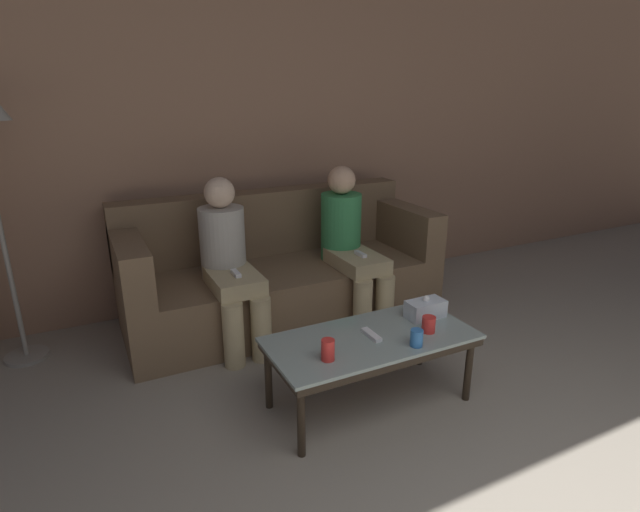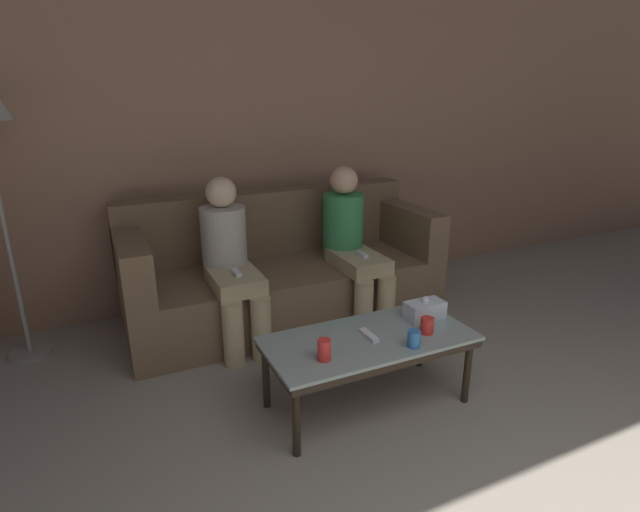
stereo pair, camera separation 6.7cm
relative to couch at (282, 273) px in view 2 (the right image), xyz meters
The scene contains 11 objects.
wall_back 1.09m from the couch, 90.00° to the left, with size 12.00×0.06×2.60m.
couch is the anchor object (origin of this frame).
coffee_table 1.27m from the couch, 90.09° to the right, with size 1.10×0.52×0.41m.
cup_near_left 1.40m from the couch, 77.57° to the right, with size 0.07×0.07×0.09m.
cup_near_right 1.42m from the couch, 102.79° to the right, with size 0.07×0.07×0.11m.
cup_far_center 1.47m from the couch, 84.11° to the right, with size 0.06×0.06×0.09m.
tissue_box 1.28m from the couch, 71.68° to the right, with size 0.22×0.12×0.13m.
game_remote 1.27m from the couch, 90.09° to the right, with size 0.04×0.15×0.02m.
standing_lamp 1.82m from the couch, behind, with size 0.31×0.26×1.59m.
seated_person_left_end 0.57m from the couch, 152.55° to the right, with size 0.31×0.66×1.11m.
seated_person_mid_left 0.57m from the couch, 28.31° to the right, with size 0.31×0.70×1.12m.
Camera 2 is at (-1.23, -0.10, 1.64)m, focal length 28.00 mm.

